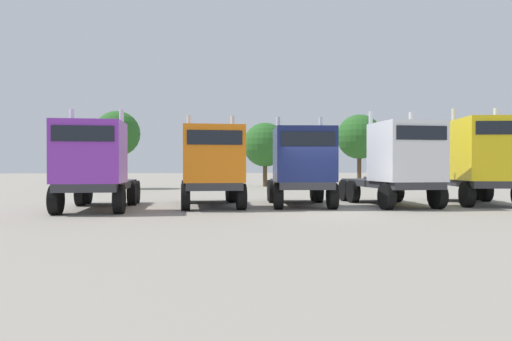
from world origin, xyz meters
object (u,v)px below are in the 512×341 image
at_px(semi_truck_white, 399,163).
at_px(semi_truck_yellow, 483,160).
at_px(semi_truck_purple, 94,166).
at_px(semi_truck_navy, 302,165).
at_px(semi_truck_orange, 212,165).

relative_size(semi_truck_white, semi_truck_yellow, 0.99).
height_order(semi_truck_purple, semi_truck_navy, semi_truck_purple).
height_order(semi_truck_navy, semi_truck_white, semi_truck_white).
bearing_deg(semi_truck_yellow, semi_truck_orange, -81.29).
xyz_separation_m(semi_truck_purple, semi_truck_white, (12.52, 0.03, 0.12)).
relative_size(semi_truck_navy, semi_truck_white, 0.99).
bearing_deg(semi_truck_yellow, semi_truck_white, -75.71).
bearing_deg(semi_truck_white, semi_truck_purple, -90.76).
bearing_deg(semi_truck_navy, semi_truck_orange, -86.17).
height_order(semi_truck_purple, semi_truck_orange, semi_truck_purple).
xyz_separation_m(semi_truck_white, semi_truck_yellow, (4.03, 0.16, 0.15)).
bearing_deg(semi_truck_purple, semi_truck_orange, 101.51).
bearing_deg(semi_truck_white, semi_truck_navy, -99.99).
distance_m(semi_truck_purple, semi_truck_yellow, 16.56).
distance_m(semi_truck_orange, semi_truck_navy, 3.84).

